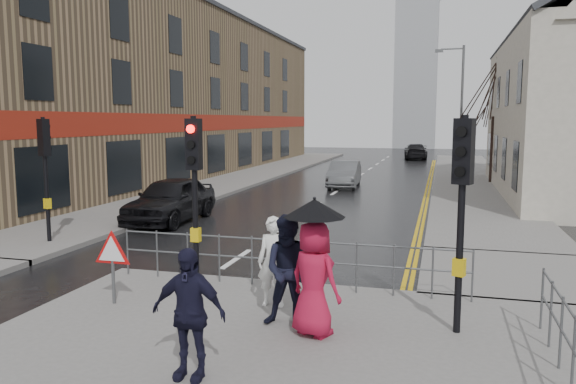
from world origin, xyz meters
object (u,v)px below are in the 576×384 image
Objects in this scene: pedestrian_b at (290,271)px; pedestrian_d at (189,313)px; pedestrian_a at (274,262)px; car_parked at (170,199)px; pedestrian_with_umbrella at (314,263)px; car_mid at (344,174)px.

pedestrian_b reaches higher than pedestrian_d.
pedestrian_b is at bearing 70.70° from pedestrian_d.
pedestrian_b reaches higher than pedestrian_a.
car_parked is (-5.81, 10.84, -0.23)m from pedestrian_d.
pedestrian_b is at bearing -61.32° from pedestrian_a.
pedestrian_with_umbrella is 0.47× the size of car_parked.
pedestrian_b reaches higher than car_mid.
pedestrian_a is 0.76× the size of pedestrian_with_umbrella.
car_mid is at bearing 88.00° from pedestrian_b.
pedestrian_d is at bearing -118.93° from pedestrian_b.
car_mid is at bearing 92.35° from pedestrian_a.
pedestrian_b reaches higher than car_parked.
pedestrian_d is at bearing -62.50° from car_parked.
pedestrian_b is 0.40× the size of car_parked.
pedestrian_with_umbrella is at bearing -52.64° from car_parked.
pedestrian_b is (0.54, -0.85, 0.10)m from pedestrian_a.
pedestrian_a is at bearing 130.73° from pedestrian_with_umbrella.
pedestrian_d is 22.35m from car_mid.
pedestrian_b is 0.45× the size of car_mid.
car_mid is (-2.53, 20.13, -0.38)m from pedestrian_b.
car_parked is at bearing 118.66° from pedestrian_d.
pedestrian_d is (-0.77, -2.15, -0.05)m from pedestrian_b.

